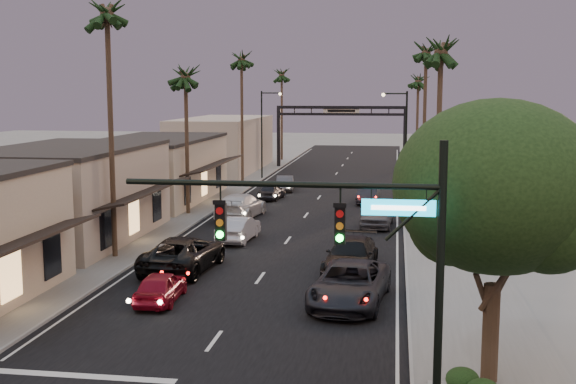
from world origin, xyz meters
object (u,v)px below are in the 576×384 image
(curbside_near, at_px, (350,284))
(streetlight_right, at_px, (403,136))
(oncoming_pickup, at_px, (184,253))
(arch, at_px, (341,121))
(oncoming_silver, at_px, (238,229))
(palm_lb, at_px, (107,6))
(oncoming_red, at_px, (161,287))
(palm_rc, at_px, (418,77))
(traffic_signal, at_px, (366,244))
(palm_ld, at_px, (241,55))
(corner_tree, at_px, (499,194))
(palm_far, at_px, (282,72))
(streetlight_left, at_px, (264,127))
(palm_rb, at_px, (426,47))
(palm_ra, at_px, (441,43))
(palm_lc, at_px, (185,70))

(curbside_near, bearing_deg, streetlight_right, 91.60)
(streetlight_right, xyz_separation_m, oncoming_pickup, (-11.02, -25.06, -4.45))
(arch, bearing_deg, streetlight_right, -74.53)
(streetlight_right, bearing_deg, oncoming_silver, -119.21)
(palm_lb, bearing_deg, oncoming_red, -55.95)
(palm_rc, bearing_deg, traffic_signal, -92.78)
(streetlight_right, xyz_separation_m, palm_lb, (-15.52, -23.00, 8.06))
(palm_ld, relative_size, oncoming_pickup, 2.25)
(streetlight_right, distance_m, oncoming_red, 32.62)
(palm_ld, xyz_separation_m, oncoming_pickup, (4.50, -35.06, -11.54))
(corner_tree, distance_m, arch, 63.26)
(palm_far, distance_m, curbside_near, 64.79)
(traffic_signal, bearing_deg, palm_rc, 87.22)
(traffic_signal, distance_m, corner_tree, 5.20)
(palm_ld, bearing_deg, streetlight_left, 60.75)
(arch, bearing_deg, oncoming_pickup, -94.68)
(palm_rb, xyz_separation_m, oncoming_red, (-12.09, -29.56, -11.73))
(palm_rc, bearing_deg, palm_ld, -152.38)
(palm_far, bearing_deg, oncoming_red, -85.67)
(streetlight_left, relative_size, oncoming_silver, 1.94)
(traffic_signal, distance_m, palm_rc, 60.31)
(palm_far, bearing_deg, oncoming_pickup, -85.86)
(corner_tree, relative_size, arch, 0.58)
(traffic_signal, xyz_separation_m, palm_ld, (-14.29, 51.00, 7.33))
(streetlight_left, height_order, palm_rc, palm_rc)
(arch, xyz_separation_m, palm_far, (-8.30, 8.00, 5.91))
(traffic_signal, distance_m, curbside_near, 12.19)
(palm_lb, xyz_separation_m, palm_far, (0.30, 56.00, -1.94))
(palm_ld, bearing_deg, palm_ra, -60.98)
(oncoming_pickup, bearing_deg, corner_tree, 141.53)
(palm_rc, relative_size, curbside_near, 1.94)
(oncoming_silver, bearing_deg, traffic_signal, 113.71)
(oncoming_silver, bearing_deg, arch, -90.42)
(traffic_signal, relative_size, oncoming_pickup, 1.35)
(streetlight_right, relative_size, oncoming_pickup, 1.42)
(palm_rb, bearing_deg, oncoming_red, -112.25)
(arch, xyz_separation_m, oncoming_pickup, (-4.10, -50.06, -4.65))
(streetlight_right, height_order, palm_ld, palm_ld)
(curbside_near, bearing_deg, oncoming_red, -167.20)
(streetlight_left, distance_m, palm_rc, 17.42)
(traffic_signal, distance_m, palm_ra, 21.19)
(streetlight_right, distance_m, palm_lb, 28.89)
(streetlight_left, bearing_deg, arch, 60.03)
(palm_lb, relative_size, palm_rb, 1.07)
(palm_lc, distance_m, oncoming_red, 24.22)
(oncoming_red, bearing_deg, palm_ld, -85.82)
(arch, relative_size, palm_far, 1.15)
(palm_lc, distance_m, curbside_near, 26.28)
(palm_rc, bearing_deg, palm_ra, -90.00)
(traffic_signal, bearing_deg, curbside_near, 95.58)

